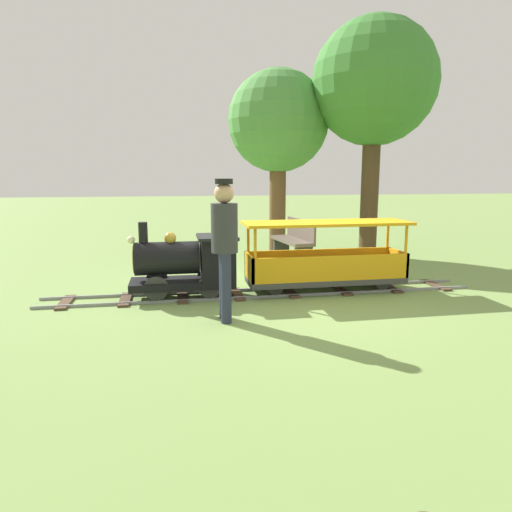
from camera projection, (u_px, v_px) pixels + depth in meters
The scene contains 8 objects.
ground_plane at pixel (273, 294), 6.52m from camera, with size 60.00×60.00×0.00m, color #75934C.
track at pixel (264, 293), 6.49m from camera, with size 0.66×6.05×0.04m.
locomotive at pixel (188, 263), 6.22m from camera, with size 0.62×1.45×1.01m.
passenger_car at pixel (326, 262), 6.58m from camera, with size 0.72×2.35×0.97m.
conductor_person at pixel (225, 239), 5.16m from camera, with size 0.30×0.30×1.62m.
park_bench at pixel (294, 241), 8.79m from camera, with size 1.34×0.56×0.82m.
oak_tree_far at pixel (374, 85), 9.00m from camera, with size 2.45×2.45×4.66m.
oak_tree_distant at pixel (278, 123), 9.63m from camera, with size 2.11×2.11×3.82m.
Camera 1 is at (-6.18, 1.38, 1.67)m, focal length 32.34 mm.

